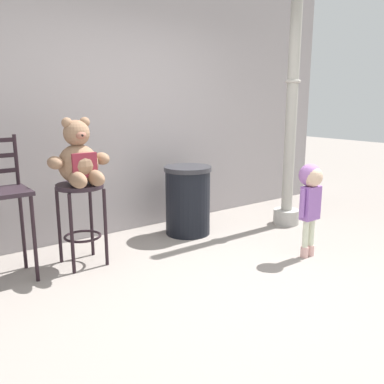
{
  "coord_description": "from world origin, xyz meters",
  "views": [
    {
      "loc": [
        -2.19,
        -2.2,
        1.53
      ],
      "look_at": [
        0.13,
        0.91,
        0.66
      ],
      "focal_mm": 39.01,
      "sensor_mm": 36.0,
      "label": 1
    }
  ],
  "objects_px": {
    "child_walking": "(310,190)",
    "trash_bin": "(188,200)",
    "bar_stool_with_teddy": "(81,206)",
    "teddy_bear": "(79,160)",
    "bar_chair_empty": "(2,200)",
    "lamppost": "(291,127)"
  },
  "relations": [
    {
      "from": "trash_bin",
      "to": "lamppost",
      "type": "bearing_deg",
      "value": -19.45
    },
    {
      "from": "lamppost",
      "to": "bar_chair_empty",
      "type": "distance_m",
      "value": 3.24
    },
    {
      "from": "teddy_bear",
      "to": "lamppost",
      "type": "bearing_deg",
      "value": -5.63
    },
    {
      "from": "child_walking",
      "to": "trash_bin",
      "type": "xyz_separation_m",
      "value": [
        -0.52,
        1.28,
        -0.27
      ]
    },
    {
      "from": "bar_stool_with_teddy",
      "to": "teddy_bear",
      "type": "distance_m",
      "value": 0.43
    },
    {
      "from": "teddy_bear",
      "to": "child_walking",
      "type": "relative_size",
      "value": 0.65
    },
    {
      "from": "bar_stool_with_teddy",
      "to": "lamppost",
      "type": "xyz_separation_m",
      "value": [
        2.53,
        -0.28,
        0.63
      ]
    },
    {
      "from": "teddy_bear",
      "to": "trash_bin",
      "type": "height_order",
      "value": "teddy_bear"
    },
    {
      "from": "bar_stool_with_teddy",
      "to": "child_walking",
      "type": "xyz_separation_m",
      "value": [
        1.85,
        -1.14,
        0.11
      ]
    },
    {
      "from": "bar_stool_with_teddy",
      "to": "bar_chair_empty",
      "type": "distance_m",
      "value": 0.67
    },
    {
      "from": "bar_stool_with_teddy",
      "to": "teddy_bear",
      "type": "xyz_separation_m",
      "value": [
        0.0,
        -0.03,
        0.43
      ]
    },
    {
      "from": "trash_bin",
      "to": "child_walking",
      "type": "bearing_deg",
      "value": -68.0
    },
    {
      "from": "child_walking",
      "to": "trash_bin",
      "type": "bearing_deg",
      "value": 64.87
    },
    {
      "from": "trash_bin",
      "to": "bar_chair_empty",
      "type": "distance_m",
      "value": 2.0
    },
    {
      "from": "child_walking",
      "to": "teddy_bear",
      "type": "bearing_deg",
      "value": 101.89
    },
    {
      "from": "child_walking",
      "to": "bar_chair_empty",
      "type": "xyz_separation_m",
      "value": [
        -2.49,
        1.21,
        0.03
      ]
    },
    {
      "from": "child_walking",
      "to": "bar_chair_empty",
      "type": "height_order",
      "value": "bar_chair_empty"
    },
    {
      "from": "child_walking",
      "to": "lamppost",
      "type": "relative_size",
      "value": 0.31
    },
    {
      "from": "teddy_bear",
      "to": "child_walking",
      "type": "height_order",
      "value": "teddy_bear"
    },
    {
      "from": "bar_chair_empty",
      "to": "trash_bin",
      "type": "bearing_deg",
      "value": 2.19
    },
    {
      "from": "trash_bin",
      "to": "bar_chair_empty",
      "type": "height_order",
      "value": "bar_chair_empty"
    },
    {
      "from": "bar_stool_with_teddy",
      "to": "lamppost",
      "type": "relative_size",
      "value": 0.26
    }
  ]
}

